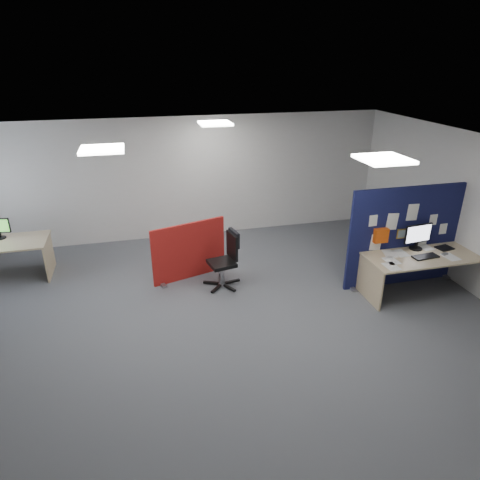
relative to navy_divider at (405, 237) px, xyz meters
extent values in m
plane|color=#4F5156|center=(-3.47, -0.28, -0.92)|extent=(9.00, 9.00, 0.00)
cube|color=white|center=(-3.47, -0.28, 1.78)|extent=(9.00, 7.00, 0.02)
cube|color=silver|center=(-3.47, 3.22, 0.43)|extent=(9.00, 0.02, 2.70)
cube|color=silver|center=(-3.47, -3.78, 0.43)|extent=(9.00, 0.02, 2.70)
cube|color=silver|center=(1.03, -0.28, 0.43)|extent=(0.02, 7.00, 2.70)
cube|color=white|center=(-1.47, -1.28, 1.75)|extent=(0.60, 0.60, 0.04)
cube|color=white|center=(-4.97, 0.22, 1.75)|extent=(0.60, 0.60, 0.04)
cube|color=white|center=(-2.97, 2.22, 1.75)|extent=(0.60, 0.60, 0.04)
cube|color=#10183C|center=(0.01, 0.00, 0.00)|extent=(2.23, 0.06, 1.84)
cube|color=#939297|center=(-0.95, 0.00, -0.90)|extent=(0.08, 0.30, 0.04)
cube|color=#939297|center=(0.98, 0.00, -0.90)|extent=(0.08, 0.30, 0.04)
cube|color=white|center=(-0.71, -0.03, 0.38)|extent=(0.15, 0.01, 0.20)
cube|color=white|center=(-0.33, -0.03, 0.33)|extent=(0.21, 0.01, 0.30)
cube|color=white|center=(0.04, -0.03, 0.47)|extent=(0.21, 0.01, 0.30)
cube|color=white|center=(0.49, -0.03, 0.29)|extent=(0.15, 0.01, 0.20)
cube|color=white|center=(-0.60, -0.03, -0.03)|extent=(0.21, 0.01, 0.30)
cube|color=white|center=(0.33, -0.03, -0.11)|extent=(0.21, 0.01, 0.30)
cube|color=white|center=(0.73, -0.03, 0.09)|extent=(0.15, 0.01, 0.20)
cube|color=white|center=(-0.11, -0.03, -0.35)|extent=(0.21, 0.01, 0.30)
cube|color=gold|center=(-0.09, -0.03, 0.08)|extent=(0.24, 0.01, 0.18)
cube|color=#E14F0E|center=(-0.55, -0.08, 0.11)|extent=(0.25, 0.10, 0.25)
cube|color=tan|center=(0.11, -0.40, -0.20)|extent=(2.01, 0.89, 0.03)
cube|color=tan|center=(-0.86, -0.40, -0.57)|extent=(0.03, 0.82, 0.70)
cube|color=tan|center=(1.09, -0.40, -0.57)|extent=(0.03, 0.82, 0.70)
cube|color=tan|center=(0.11, 0.02, -0.37)|extent=(1.81, 0.02, 0.30)
cylinder|color=black|center=(0.14, -0.15, -0.18)|extent=(0.22, 0.22, 0.02)
cube|color=black|center=(0.14, -0.15, -0.11)|extent=(0.05, 0.04, 0.11)
cube|color=black|center=(0.14, -0.15, 0.11)|extent=(0.53, 0.09, 0.33)
cube|color=white|center=(0.14, -0.17, 0.11)|extent=(0.49, 0.05, 0.29)
cube|color=black|center=(0.09, -0.49, -0.18)|extent=(0.46, 0.21, 0.02)
cube|color=#939297|center=(0.48, -0.48, -0.17)|extent=(0.11, 0.08, 0.03)
cube|color=black|center=(0.65, -0.25, -0.18)|extent=(0.31, 0.27, 0.01)
cube|color=maroon|center=(-3.72, 1.14, -0.37)|extent=(1.40, 0.48, 1.09)
cube|color=#939297|center=(-4.29, 1.14, -0.90)|extent=(0.08, 0.30, 0.04)
cube|color=#939297|center=(-3.14, 1.14, -0.90)|extent=(0.08, 0.30, 0.04)
cube|color=tan|center=(-6.29, 1.93, -0.57)|extent=(0.03, 0.81, 0.70)
cube|color=tan|center=(-7.15, 2.35, -0.37)|extent=(1.59, 0.02, 0.30)
cylinder|color=black|center=(-7.11, 2.14, -0.18)|extent=(0.20, 0.20, 0.02)
cube|color=black|center=(-7.11, 2.14, -0.12)|extent=(0.04, 0.04, 0.10)
cube|color=black|center=(-3.00, 0.70, -0.88)|extent=(0.29, 0.10, 0.04)
cube|color=black|center=(-3.18, 0.87, -0.88)|extent=(0.08, 0.29, 0.04)
cube|color=black|center=(-3.39, 0.75, -0.88)|extent=(0.28, 0.16, 0.04)
cube|color=black|center=(-3.34, 0.50, -0.88)|extent=(0.23, 0.24, 0.04)
cube|color=black|center=(-3.10, 0.48, -0.88)|extent=(0.18, 0.27, 0.04)
cylinder|color=#939297|center=(-3.20, 0.66, -0.68)|extent=(0.06, 0.06, 0.40)
cube|color=black|center=(-3.20, 0.66, -0.46)|extent=(0.52, 0.52, 0.07)
cube|color=black|center=(-3.00, 0.70, -0.16)|extent=(0.13, 0.40, 0.48)
cube|color=black|center=(-2.96, 0.71, -0.01)|extent=(0.13, 0.37, 0.29)
cube|color=white|center=(-0.54, -0.47, -0.19)|extent=(0.22, 0.31, 0.00)
cube|color=white|center=(-0.41, -0.22, -0.19)|extent=(0.28, 0.34, 0.00)
cube|color=white|center=(0.52, -0.58, -0.19)|extent=(0.23, 0.31, 0.00)
cube|color=white|center=(-0.66, -0.65, -0.19)|extent=(0.21, 0.30, 0.00)
cube|color=white|center=(0.35, -0.12, -0.19)|extent=(0.24, 0.32, 0.00)
cube|color=white|center=(-0.22, -0.25, -0.19)|extent=(0.21, 0.30, 0.00)
camera|label=1|loc=(-4.54, -6.05, 2.98)|focal=32.00mm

